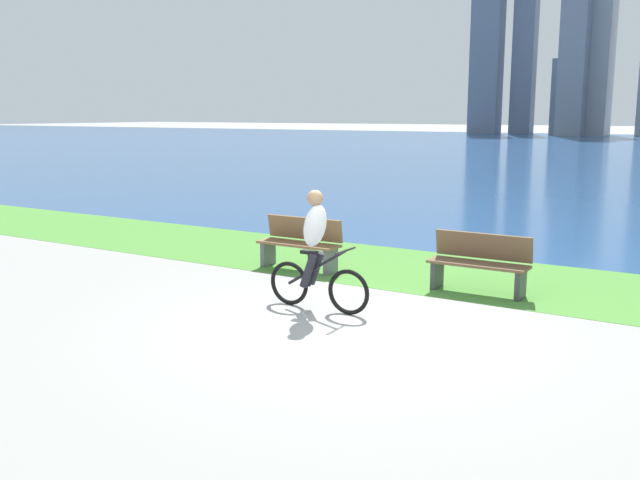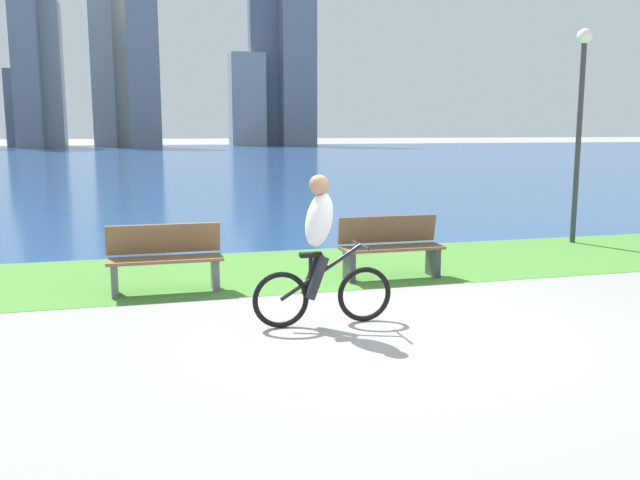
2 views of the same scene
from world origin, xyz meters
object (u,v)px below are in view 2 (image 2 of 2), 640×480
at_px(cyclist_lead, 320,251).
at_px(bench_near_path, 165,259).
at_px(lamppost_tall, 581,105).
at_px(bench_far_along_path, 391,247).

relative_size(cyclist_lead, bench_near_path, 1.11).
distance_m(cyclist_lead, bench_near_path, 2.61).
bearing_deg(lamppost_tall, bench_far_along_path, -156.09).
relative_size(cyclist_lead, lamppost_tall, 0.42).
relative_size(bench_near_path, bench_far_along_path, 1.00).
distance_m(bench_near_path, bench_far_along_path, 3.21).
xyz_separation_m(bench_far_along_path, lamppost_tall, (4.50, 2.00, 2.14)).
xyz_separation_m(bench_near_path, bench_far_along_path, (3.21, 0.03, 0.00)).
height_order(cyclist_lead, bench_far_along_path, cyclist_lead).
distance_m(cyclist_lead, lamppost_tall, 7.56).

